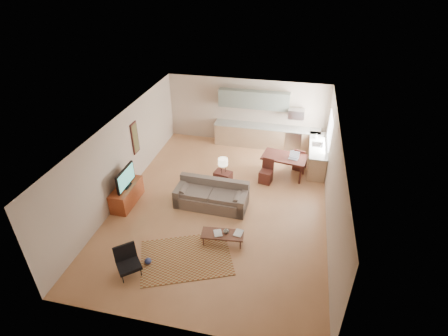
% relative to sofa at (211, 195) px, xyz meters
% --- Properties ---
extents(room, '(9.00, 9.00, 9.00)m').
position_rel_sofa_xyz_m(room, '(0.30, 0.19, 0.94)').
color(room, '#AF744A').
rests_on(room, ground).
extents(kitchen_counter_back, '(4.26, 0.64, 0.92)m').
position_rel_sofa_xyz_m(kitchen_counter_back, '(1.20, 4.37, 0.05)').
color(kitchen_counter_back, tan).
rests_on(kitchen_counter_back, ground).
extents(kitchen_counter_right, '(0.64, 2.26, 0.92)m').
position_rel_sofa_xyz_m(kitchen_counter_right, '(3.23, 3.19, 0.05)').
color(kitchen_counter_right, tan).
rests_on(kitchen_counter_right, ground).
extents(kitchen_range, '(0.62, 0.62, 0.90)m').
position_rel_sofa_xyz_m(kitchen_range, '(2.30, 4.37, 0.04)').
color(kitchen_range, '#A5A8AD').
rests_on(kitchen_range, ground).
extents(kitchen_microwave, '(0.62, 0.40, 0.35)m').
position_rel_sofa_xyz_m(kitchen_microwave, '(2.30, 4.39, 1.14)').
color(kitchen_microwave, '#A5A8AD').
rests_on(kitchen_microwave, room).
extents(upper_cabinets, '(2.80, 0.34, 0.70)m').
position_rel_sofa_xyz_m(upper_cabinets, '(0.60, 4.52, 1.54)').
color(upper_cabinets, slate).
rests_on(upper_cabinets, room).
extents(window_right, '(0.02, 1.40, 1.05)m').
position_rel_sofa_xyz_m(window_right, '(3.53, 3.19, 1.14)').
color(window_right, white).
rests_on(window_right, room).
extents(wall_art_left, '(0.06, 0.42, 1.10)m').
position_rel_sofa_xyz_m(wall_art_left, '(-2.91, 1.09, 1.14)').
color(wall_art_left, olive).
rests_on(wall_art_left, room).
extents(triptych, '(1.70, 0.04, 0.50)m').
position_rel_sofa_xyz_m(triptych, '(0.20, 4.66, 1.34)').
color(triptych, beige).
rests_on(triptych, room).
extents(rug, '(2.79, 2.40, 0.02)m').
position_rel_sofa_xyz_m(rug, '(-0.10, -2.32, -0.40)').
color(rug, brown).
rests_on(rug, floor).
extents(sofa, '(2.38, 1.10, 0.82)m').
position_rel_sofa_xyz_m(sofa, '(0.00, 0.00, 0.00)').
color(sofa, '#675850').
rests_on(sofa, floor).
extents(coffee_table, '(1.20, 0.57, 0.35)m').
position_rel_sofa_xyz_m(coffee_table, '(0.72, -1.58, -0.23)').
color(coffee_table, '#4D291C').
rests_on(coffee_table, floor).
extents(book_a, '(0.43, 0.45, 0.03)m').
position_rel_sofa_xyz_m(book_a, '(0.50, -1.65, -0.05)').
color(book_a, maroon).
rests_on(book_a, coffee_table).
extents(book_b, '(0.31, 0.37, 0.02)m').
position_rel_sofa_xyz_m(book_b, '(1.03, -1.45, -0.05)').
color(book_b, navy).
rests_on(book_b, coffee_table).
extents(vase, '(0.21, 0.21, 0.16)m').
position_rel_sofa_xyz_m(vase, '(0.81, -1.52, 0.02)').
color(vase, black).
rests_on(vase, coffee_table).
extents(armchair, '(0.89, 0.89, 0.72)m').
position_rel_sofa_xyz_m(armchair, '(-1.31, -3.13, -0.05)').
color(armchair, black).
rests_on(armchair, floor).
extents(tv_credenza, '(0.53, 1.39, 0.64)m').
position_rel_sofa_xyz_m(tv_credenza, '(-2.66, -0.44, -0.09)').
color(tv_credenza, brown).
rests_on(tv_credenza, floor).
extents(tv, '(0.11, 1.07, 0.64)m').
position_rel_sofa_xyz_m(tv, '(-2.61, -0.44, 0.55)').
color(tv, black).
rests_on(tv, tv_credenza).
extents(console_table, '(0.64, 0.50, 0.66)m').
position_rel_sofa_xyz_m(console_table, '(0.15, 1.01, -0.08)').
color(console_table, '#3D1A15').
rests_on(console_table, floor).
extents(table_lamp, '(0.35, 0.35, 0.53)m').
position_rel_sofa_xyz_m(table_lamp, '(0.15, 1.01, 0.52)').
color(table_lamp, beige).
rests_on(table_lamp, console_table).
extents(dining_table, '(1.66, 1.11, 0.78)m').
position_rel_sofa_xyz_m(dining_table, '(2.07, 2.31, -0.02)').
color(dining_table, '#3D1A15').
rests_on(dining_table, floor).
extents(dining_chair_near, '(0.49, 0.51, 0.87)m').
position_rel_sofa_xyz_m(dining_chair_near, '(1.51, 1.73, 0.03)').
color(dining_chair_near, '#3D1A15').
rests_on(dining_chair_near, floor).
extents(dining_chair_far, '(0.52, 0.53, 0.87)m').
position_rel_sofa_xyz_m(dining_chair_far, '(2.64, 2.89, 0.03)').
color(dining_chair_far, '#3D1A15').
rests_on(dining_chair_far, floor).
extents(laptop, '(0.38, 0.32, 0.25)m').
position_rel_sofa_xyz_m(laptop, '(2.38, 2.21, 0.49)').
color(laptop, '#A5A8AD').
rests_on(laptop, dining_table).
extents(soap_bottle, '(0.12, 0.12, 0.19)m').
position_rel_sofa_xyz_m(soap_bottle, '(3.13, 3.69, 0.61)').
color(soap_bottle, beige).
rests_on(soap_bottle, kitchen_counter_right).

